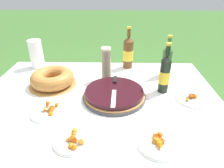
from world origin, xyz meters
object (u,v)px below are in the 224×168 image
at_px(serving_knife, 114,88).
at_px(juice_bottle_red, 165,74).
at_px(cider_bottle_amber, 128,53).
at_px(cup_stack, 106,64).
at_px(snack_plate_near, 159,143).
at_px(snack_plate_left, 50,110).
at_px(bundt_cake, 52,78).
at_px(snack_plate_far, 73,140).
at_px(cider_bottle_green, 167,61).
at_px(snack_plate_right, 193,98).
at_px(berry_tart, 114,94).
at_px(paper_towel_roll, 36,54).

relative_size(serving_knife, juice_bottle_red, 1.09).
bearing_deg(cider_bottle_amber, serving_knife, -103.13).
bearing_deg(cup_stack, juice_bottle_red, -23.46).
distance_m(cider_bottle_amber, snack_plate_near, 0.92).
distance_m(cup_stack, juice_bottle_red, 0.43).
bearing_deg(juice_bottle_red, snack_plate_left, -160.30).
relative_size(bundt_cake, snack_plate_far, 1.77).
height_order(cider_bottle_green, snack_plate_right, cider_bottle_green).
xyz_separation_m(juice_bottle_red, snack_plate_far, (-0.53, -0.49, -0.12)).
bearing_deg(snack_plate_near, snack_plate_right, 53.55).
xyz_separation_m(snack_plate_near, snack_plate_far, (-0.41, 0.01, 0.00)).
height_order(berry_tart, cider_bottle_green, cider_bottle_green).
bearing_deg(juice_bottle_red, bundt_cake, 174.82).
height_order(berry_tart, snack_plate_left, same).
height_order(serving_knife, snack_plate_near, serving_knife).
distance_m(bundt_cake, snack_plate_left, 0.34).
height_order(cider_bottle_amber, snack_plate_near, cider_bottle_amber).
bearing_deg(paper_towel_roll, snack_plate_left, -65.72).
bearing_deg(snack_plate_left, cup_stack, 53.65).
xyz_separation_m(berry_tart, snack_plate_near, (0.22, -0.41, -0.02)).
relative_size(bundt_cake, snack_plate_right, 1.46).
bearing_deg(snack_plate_near, paper_towel_roll, 134.79).
bearing_deg(berry_tart, cider_bottle_amber, 77.53).
bearing_deg(juice_bottle_red, snack_plate_far, -136.93).
bearing_deg(juice_bottle_red, cider_bottle_green, 74.82).
relative_size(serving_knife, snack_plate_right, 1.61).
bearing_deg(cider_bottle_green, cup_stack, -170.58).
bearing_deg(bundt_cake, serving_knife, -17.22).
distance_m(berry_tart, cider_bottle_green, 0.54).
bearing_deg(bundt_cake, snack_plate_far, -65.70).
height_order(serving_knife, cider_bottle_green, cider_bottle_green).
distance_m(cider_bottle_green, paper_towel_roll, 1.08).
distance_m(juice_bottle_red, snack_plate_far, 0.73).
distance_m(cup_stack, cider_bottle_amber, 0.29).
bearing_deg(cider_bottle_green, paper_towel_roll, 172.52).
height_order(bundt_cake, paper_towel_roll, paper_towel_roll).
distance_m(serving_knife, snack_plate_near, 0.49).
xyz_separation_m(juice_bottle_red, paper_towel_roll, (-1.00, 0.39, -0.01)).
bearing_deg(snack_plate_near, snack_plate_far, 178.72).
relative_size(berry_tart, snack_plate_far, 2.14).
bearing_deg(snack_plate_right, berry_tart, 179.41).
bearing_deg(snack_plate_left, cider_bottle_green, 32.91).
distance_m(bundt_cake, paper_towel_roll, 0.39).
bearing_deg(cup_stack, snack_plate_right, -25.57).
xyz_separation_m(berry_tart, snack_plate_far, (-0.19, -0.40, -0.02)).
bearing_deg(serving_knife, bundt_cake, -105.68).
bearing_deg(cider_bottle_green, berry_tart, -139.13).
xyz_separation_m(bundt_cake, snack_plate_left, (0.07, -0.33, -0.04)).
bearing_deg(serving_knife, paper_towel_roll, -122.85).
xyz_separation_m(bundt_cake, snack_plate_right, (0.96, -0.17, -0.04)).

